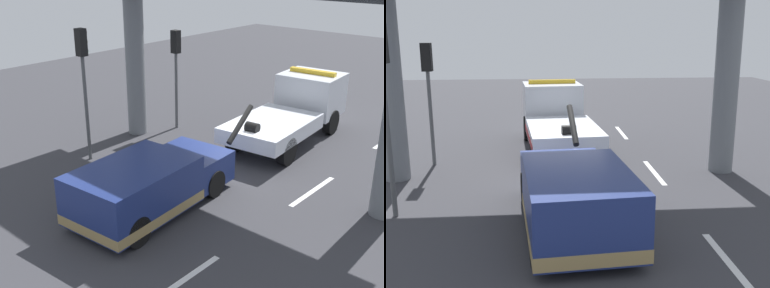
% 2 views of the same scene
% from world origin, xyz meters
% --- Properties ---
extents(ground_plane, '(60.00, 40.00, 0.10)m').
position_xyz_m(ground_plane, '(0.00, 0.00, -0.05)').
color(ground_plane, '#38383D').
extents(lane_stripe_west, '(2.60, 0.16, 0.01)m').
position_xyz_m(lane_stripe_west, '(-6.00, -2.91, 0.00)').
color(lane_stripe_west, silver).
rests_on(lane_stripe_west, ground).
extents(lane_stripe_mid, '(2.60, 0.16, 0.01)m').
position_xyz_m(lane_stripe_mid, '(0.00, -2.91, 0.00)').
color(lane_stripe_mid, silver).
rests_on(lane_stripe_mid, ground).
extents(tow_truck_white, '(7.33, 2.85, 2.46)m').
position_xyz_m(tow_truck_white, '(3.81, 0.06, 1.20)').
color(tow_truck_white, silver).
rests_on(tow_truck_white, ground).
extents(towed_van_green, '(5.35, 2.58, 1.58)m').
position_xyz_m(towed_van_green, '(-4.22, -0.01, 0.78)').
color(towed_van_green, navy).
rests_on(towed_van_green, ground).
extents(traffic_light_near, '(0.39, 0.32, 4.60)m').
position_xyz_m(traffic_light_near, '(-2.98, 4.30, 3.34)').
color(traffic_light_near, '#515456').
rests_on(traffic_light_near, ground).
extents(traffic_light_far, '(0.39, 0.32, 4.04)m').
position_xyz_m(traffic_light_far, '(1.52, 4.30, 2.95)').
color(traffic_light_far, '#515456').
rests_on(traffic_light_far, ground).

